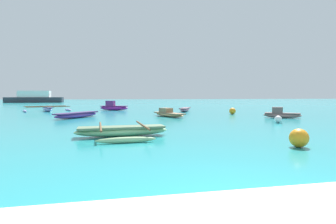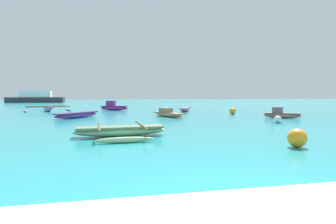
% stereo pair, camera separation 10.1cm
% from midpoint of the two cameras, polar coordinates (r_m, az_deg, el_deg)
% --- Properties ---
extents(moored_boat_0, '(3.54, 3.29, 0.43)m').
position_cam_midpoint_polar(moored_boat_0, '(10.13, -9.98, -4.06)').
color(moored_boat_0, '#96C288').
rests_on(moored_boat_0, ground_plane).
extents(moored_boat_1, '(2.36, 1.91, 0.76)m').
position_cam_midpoint_polar(moored_boat_1, '(19.82, 23.58, -0.44)').
color(moored_boat_1, tan).
rests_on(moored_boat_1, ground_plane).
extents(moored_boat_2, '(2.01, 3.50, 0.63)m').
position_cam_midpoint_polar(moored_boat_2, '(19.39, 0.24, -0.36)').
color(moored_boat_2, '#E4A96F').
rests_on(moored_boat_2, ground_plane).
extents(moored_boat_3, '(2.00, 3.13, 0.37)m').
position_cam_midpoint_polar(moored_boat_3, '(25.92, 3.87, 0.58)').
color(moored_boat_3, '#A87089').
rests_on(moored_boat_3, ground_plane).
extents(moored_boat_4, '(3.15, 1.82, 1.03)m').
position_cam_midpoint_polar(moored_boat_4, '(28.49, -11.65, 1.09)').
color(moored_boat_4, purple).
rests_on(moored_boat_4, ground_plane).
extents(moored_boat_5, '(4.77, 3.85, 0.52)m').
position_cam_midpoint_polar(moored_boat_5, '(28.71, -24.62, 0.62)').
color(moored_boat_5, '#ACA3E8').
rests_on(moored_boat_5, ground_plane).
extents(moored_boat_6, '(2.96, 3.63, 0.39)m').
position_cam_midpoint_polar(moored_boat_6, '(19.36, -19.07, -0.58)').
color(moored_boat_6, '#693796').
rests_on(moored_boat_6, ground_plane).
extents(mooring_buoy_0, '(0.41, 0.41, 0.41)m').
position_cam_midpoint_polar(mooring_buoy_0, '(16.12, 22.96, -1.48)').
color(mooring_buoy_0, white).
rests_on(mooring_buoy_0, ground_plane).
extents(mooring_buoy_1, '(0.56, 0.56, 0.56)m').
position_cam_midpoint_polar(mooring_buoy_1, '(8.74, 26.59, -5.10)').
color(mooring_buoy_1, orange).
rests_on(mooring_buoy_1, ground_plane).
extents(mooring_buoy_2, '(0.54, 0.54, 0.54)m').
position_cam_midpoint_polar(mooring_buoy_2, '(22.52, 14.00, 0.20)').
color(mooring_buoy_2, orange).
rests_on(mooring_buoy_2, ground_plane).
extents(distant_ferry, '(12.37, 2.72, 2.72)m').
position_cam_midpoint_polar(distant_ferry, '(68.34, -26.81, 2.78)').
color(distant_ferry, '#2D333D').
rests_on(distant_ferry, ground_plane).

